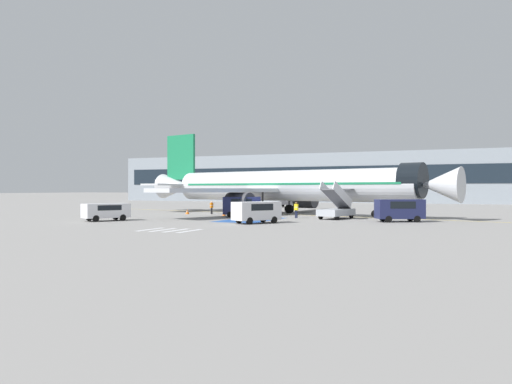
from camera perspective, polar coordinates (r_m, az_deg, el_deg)
name	(u,v)px	position (r m, az deg, el deg)	size (l,w,h in m)	color
ground_plane	(275,214)	(62.38, 2.21, -2.56)	(600.00, 600.00, 0.00)	gray
apron_leadline_yellow	(287,215)	(61.83, 3.60, -2.58)	(0.20, 76.78, 0.01)	gold
apron_stand_patch_blue	(251,220)	(51.35, -0.57, -3.18)	(4.71, 9.41, 0.01)	#2856A8
apron_walkway_bar_0	(150,229)	(39.99, -12.00, -4.20)	(0.44, 3.60, 0.01)	silver
apron_walkway_bar_1	(163,230)	(39.32, -10.57, -4.28)	(0.44, 3.60, 0.01)	silver
apron_walkway_bar_2	(176,230)	(38.67, -9.08, -4.35)	(0.44, 3.60, 0.01)	silver
apron_walkway_bar_3	(190,231)	(38.05, -7.54, -4.43)	(0.44, 3.60, 0.01)	silver
airliner	(283,186)	(62.14, 3.05, 0.70)	(42.27, 34.86, 11.01)	silver
boarding_stairs_forward	(336,210)	(53.45, 9.18, -1.99)	(3.25, 5.53, 4.03)	#ADB2BA
fuel_tanker	(290,197)	(88.93, 3.96, -0.57)	(3.63, 8.72, 3.46)	#38383D
service_van_0	(242,205)	(56.28, -1.60, -1.50)	(4.55, 3.10, 2.28)	#1E234C
service_van_1	(106,210)	(51.74, -16.77, -2.01)	(3.88, 4.80, 1.72)	silver
service_van_2	(256,210)	(45.96, 0.05, -2.11)	(3.99, 4.71, 1.99)	silver
service_van_3	(400,208)	(49.91, 16.09, -1.81)	(4.81, 3.66, 2.17)	#1E234C
ground_crew_0	(296,209)	(54.32, 4.62, -1.91)	(0.47, 0.31, 1.77)	#191E38
ground_crew_1	(212,207)	(63.18, -5.10, -1.68)	(0.29, 0.46, 1.64)	#2D2D33
ground_crew_2	(245,206)	(61.26, -1.23, -1.60)	(0.37, 0.48, 1.86)	#191E38
ground_crew_3	(257,207)	(60.98, 0.07, -1.68)	(0.46, 0.30, 1.75)	#2D2D33
traffic_cone_0	(187,212)	(63.56, -7.85, -2.25)	(0.51, 0.51, 0.57)	orange
traffic_cone_1	(224,214)	(59.05, -3.67, -2.49)	(0.44, 0.44, 0.49)	orange
traffic_cone_2	(248,213)	(60.47, -0.96, -2.42)	(0.44, 0.44, 0.49)	orange
terminal_building	(315,178)	(123.99, 6.81, 1.57)	(103.66, 12.10, 11.60)	#89939E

